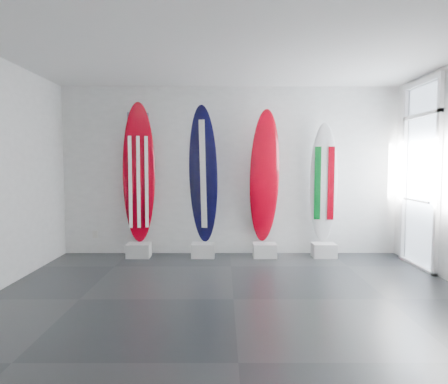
{
  "coord_description": "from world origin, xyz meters",
  "views": [
    {
      "loc": [
        -0.12,
        -4.7,
        1.62
      ],
      "look_at": [
        -0.11,
        1.4,
        1.2
      ],
      "focal_mm": 32.06,
      "sensor_mm": 36.0,
      "label": 1
    }
  ],
  "objects_px": {
    "surfboard_usa": "(139,173)",
    "surfboard_swiss": "(265,177)",
    "surfboard_navy": "(203,175)",
    "surfboard_italy": "(324,183)"
  },
  "relations": [
    {
      "from": "surfboard_usa",
      "to": "surfboard_swiss",
      "type": "height_order",
      "value": "surfboard_usa"
    },
    {
      "from": "surfboard_usa",
      "to": "surfboard_navy",
      "type": "bearing_deg",
      "value": -12.95
    },
    {
      "from": "surfboard_navy",
      "to": "surfboard_italy",
      "type": "height_order",
      "value": "surfboard_navy"
    },
    {
      "from": "surfboard_navy",
      "to": "surfboard_swiss",
      "type": "xyz_separation_m",
      "value": [
        1.07,
        0.0,
        -0.04
      ]
    },
    {
      "from": "surfboard_navy",
      "to": "surfboard_italy",
      "type": "relative_size",
      "value": 1.15
    },
    {
      "from": "surfboard_swiss",
      "to": "surfboard_italy",
      "type": "height_order",
      "value": "surfboard_swiss"
    },
    {
      "from": "surfboard_usa",
      "to": "surfboard_swiss",
      "type": "relative_size",
      "value": 1.05
    },
    {
      "from": "surfboard_swiss",
      "to": "surfboard_italy",
      "type": "xyz_separation_m",
      "value": [
        1.04,
        0.0,
        -0.11
      ]
    },
    {
      "from": "surfboard_swiss",
      "to": "surfboard_italy",
      "type": "distance_m",
      "value": 1.04
    },
    {
      "from": "surfboard_usa",
      "to": "surfboard_swiss",
      "type": "xyz_separation_m",
      "value": [
        2.2,
        0.0,
        -0.06
      ]
    }
  ]
}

